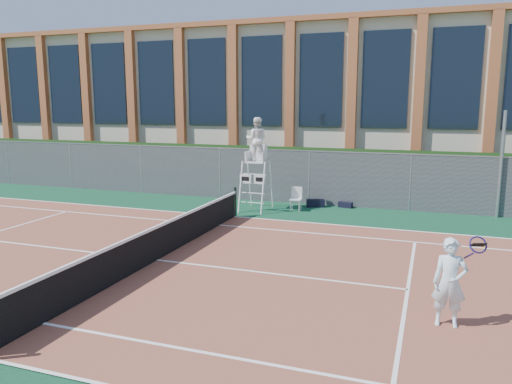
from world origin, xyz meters
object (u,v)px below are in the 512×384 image
(steel_pole, at_px, (501,165))
(tennis_player, at_px, (450,282))
(umpire_chair, at_px, (257,142))
(plastic_chair, at_px, (296,197))

(steel_pole, bearing_deg, tennis_player, -100.43)
(umpire_chair, bearing_deg, tennis_player, -51.69)
(steel_pole, xyz_separation_m, umpire_chair, (-8.77, -1.65, 0.72))
(steel_pole, distance_m, tennis_player, 10.57)
(steel_pole, xyz_separation_m, plastic_chair, (-7.26, -1.28, -1.40))
(steel_pole, relative_size, tennis_player, 2.30)
(plastic_chair, distance_m, tennis_player, 10.53)
(tennis_player, bearing_deg, umpire_chair, 128.31)
(umpire_chair, xyz_separation_m, plastic_chair, (1.51, 0.37, -2.12))
(umpire_chair, xyz_separation_m, tennis_player, (6.87, -8.69, -1.80))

